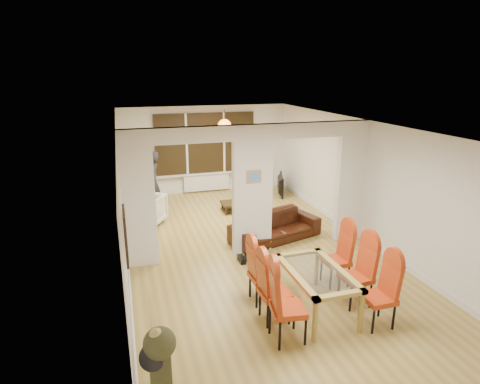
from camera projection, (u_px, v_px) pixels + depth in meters
name	position (u px, v px, depth m)	size (l,w,h in m)	color
floor	(252.00, 250.00, 8.33)	(5.00, 9.00, 0.01)	#A68D43
room_walls	(252.00, 190.00, 7.96)	(5.00, 9.00, 2.60)	silver
divider_wall	(252.00, 190.00, 7.96)	(5.00, 0.18, 2.60)	white
bay_window_blinds	(205.00, 143.00, 11.97)	(3.00, 0.08, 1.80)	black
radiator	(207.00, 182.00, 12.28)	(1.40, 0.08, 0.50)	white
pendant_light	(225.00, 126.00, 10.82)	(0.36, 0.36, 0.36)	orange
stair_newel	(154.00, 344.00, 4.62)	(0.40, 1.20, 1.10)	tan
wall_poster	(125.00, 236.00, 4.99)	(0.04, 0.52, 0.67)	gray
pillar_photo	(254.00, 177.00, 7.78)	(0.30, 0.03, 0.25)	#4C8CD8
dining_table	(316.00, 291.00, 6.13)	(0.82, 1.45, 0.68)	#A2873B
dining_chair_la	(288.00, 303.00, 5.40)	(0.45, 0.45, 1.13)	#AA3311
dining_chair_lb	(275.00, 288.00, 5.85)	(0.42, 0.42, 1.05)	#AA3311
dining_chair_lc	(263.00, 272.00, 6.35)	(0.41, 0.41, 1.03)	#AA3311
dining_chair_ra	(379.00, 293.00, 5.73)	(0.42, 0.42, 1.04)	#AA3311
dining_chair_rb	(356.00, 273.00, 6.26)	(0.43, 0.43, 1.08)	#AA3311
dining_chair_rc	(336.00, 257.00, 6.85)	(0.42, 0.42, 1.05)	#AA3311
sofa	(275.00, 226.00, 8.80)	(2.02, 0.79, 0.59)	black
armchair	(146.00, 210.00, 9.63)	(0.78, 0.80, 0.73)	beige
person	(152.00, 183.00, 10.21)	(0.40, 0.60, 1.65)	black
television	(278.00, 185.00, 12.04)	(0.14, 1.04, 0.60)	black
coffee_table	(242.00, 206.00, 10.67)	(1.10, 0.55, 0.25)	#2F2210
bottle	(238.00, 196.00, 10.58)	(0.07, 0.07, 0.28)	#143F19
bowl	(245.00, 199.00, 10.75)	(0.21, 0.21, 0.05)	#2F2210
shoes	(245.00, 259.00, 7.82)	(0.26, 0.28, 0.11)	black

